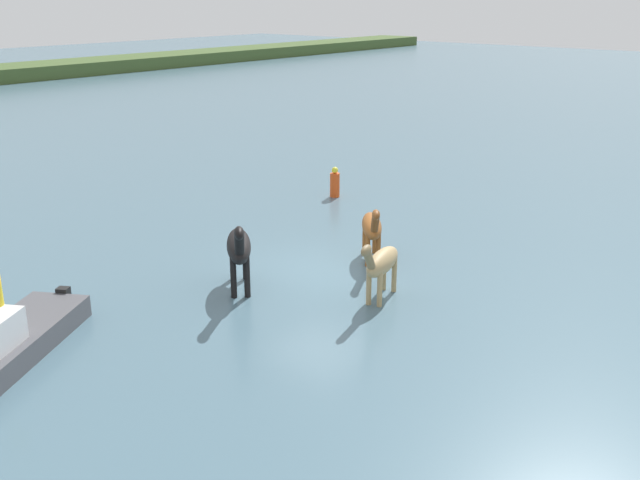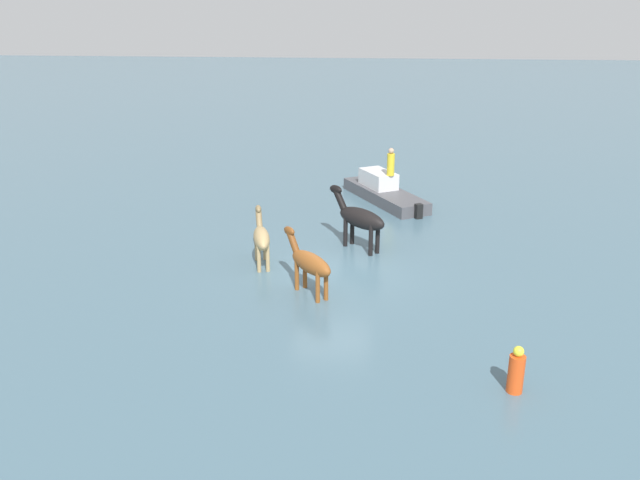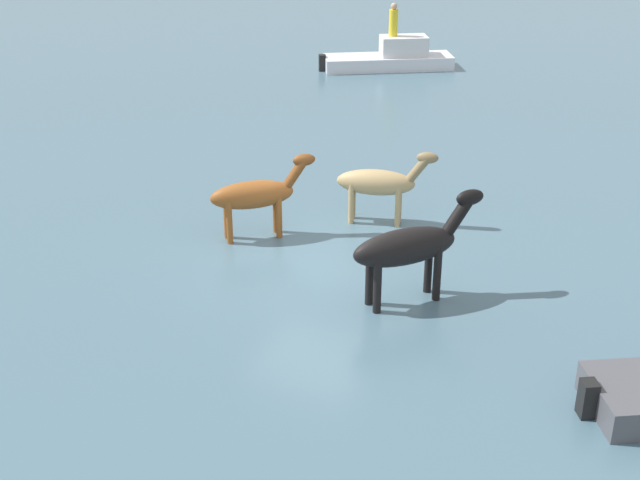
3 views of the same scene
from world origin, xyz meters
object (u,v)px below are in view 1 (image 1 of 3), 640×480
Objects in this scene: horse_dark_mare at (372,227)px; buoy_channel_marker at (335,184)px; horse_chestnut_trailing at (239,247)px; horse_pinto_flank at (381,263)px.

horse_dark_mare is 7.01m from buoy_channel_marker.
horse_chestnut_trailing is at bearing -59.56° from horse_dark_mare.
horse_pinto_flank is at bearing 72.38° from horse_chestnut_trailing.
horse_dark_mare is 1.75× the size of buoy_channel_marker.
horse_dark_mare is at bearing -132.49° from buoy_channel_marker.
horse_chestnut_trailing reaches higher than horse_pinto_flank.
horse_chestnut_trailing is 1.00× the size of horse_pinto_flank.
horse_pinto_flank is 9.80m from buoy_channel_marker.
horse_chestnut_trailing is 1.97× the size of buoy_channel_marker.
horse_dark_mare is at bearing 114.07° from horse_chestnut_trailing.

